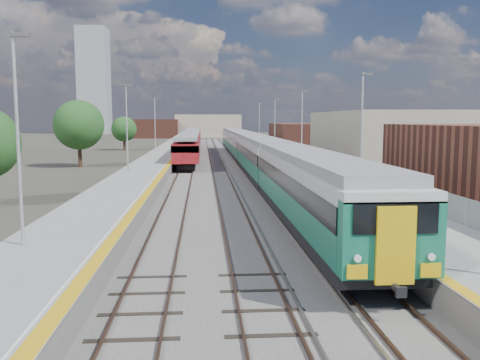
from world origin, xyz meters
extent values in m
plane|color=#47443A|center=(0.00, 50.00, 0.00)|extent=(320.00, 320.00, 0.00)
cube|color=#565451|center=(-2.25, 52.50, 0.03)|extent=(10.50, 155.00, 0.06)
cube|color=#4C3323|center=(0.78, 55.00, 0.11)|extent=(0.07, 160.00, 0.14)
cube|color=#4C3323|center=(2.22, 55.00, 0.11)|extent=(0.07, 160.00, 0.14)
cube|color=#4C3323|center=(-2.72, 55.00, 0.11)|extent=(0.07, 160.00, 0.14)
cube|color=#4C3323|center=(-1.28, 55.00, 0.11)|extent=(0.07, 160.00, 0.14)
cube|color=#4C3323|center=(-6.22, 55.00, 0.11)|extent=(0.07, 160.00, 0.14)
cube|color=#4C3323|center=(-4.78, 55.00, 0.11)|extent=(0.07, 160.00, 0.14)
cube|color=gray|center=(0.45, 55.00, 0.10)|extent=(0.08, 160.00, 0.10)
cube|color=gray|center=(-0.95, 55.00, 0.10)|extent=(0.08, 160.00, 0.10)
cube|color=slate|center=(5.25, 52.50, 0.50)|extent=(4.70, 155.00, 1.00)
cube|color=gray|center=(5.25, 52.50, 1.00)|extent=(4.70, 155.00, 0.03)
cube|color=gold|center=(3.15, 52.50, 1.02)|extent=(0.40, 155.00, 0.01)
cube|color=gray|center=(7.45, 52.50, 1.60)|extent=(0.06, 155.00, 1.20)
cylinder|color=#9EA0A3|center=(6.60, 22.00, 4.77)|extent=(0.12, 0.12, 7.50)
cube|color=#4C4C4F|center=(6.85, 22.00, 8.42)|extent=(0.70, 0.18, 0.14)
cylinder|color=#9EA0A3|center=(6.60, 42.00, 4.77)|extent=(0.12, 0.12, 7.50)
cube|color=#4C4C4F|center=(6.85, 42.00, 8.42)|extent=(0.70, 0.18, 0.14)
cylinder|color=#9EA0A3|center=(6.60, 62.00, 4.77)|extent=(0.12, 0.12, 7.50)
cube|color=#4C4C4F|center=(6.85, 62.00, 8.42)|extent=(0.70, 0.18, 0.14)
cylinder|color=#9EA0A3|center=(6.60, 82.00, 4.77)|extent=(0.12, 0.12, 7.50)
cube|color=#4C4C4F|center=(6.85, 82.00, 8.42)|extent=(0.70, 0.18, 0.14)
cube|color=slate|center=(-9.05, 52.50, 0.50)|extent=(4.30, 155.00, 1.00)
cube|color=gray|center=(-9.05, 52.50, 1.00)|extent=(4.30, 155.00, 0.03)
cube|color=gold|center=(-7.15, 52.50, 1.02)|extent=(0.45, 155.00, 0.01)
cube|color=silver|center=(-7.50, 52.50, 1.03)|extent=(0.08, 155.00, 0.01)
cylinder|color=#9EA0A3|center=(-10.20, 8.00, 4.77)|extent=(0.12, 0.12, 7.50)
cube|color=#4C4C4F|center=(-9.95, 8.00, 8.42)|extent=(0.70, 0.18, 0.14)
cylinder|color=#9EA0A3|center=(-10.20, 34.00, 4.77)|extent=(0.12, 0.12, 7.50)
cube|color=#4C4C4F|center=(-9.95, 34.00, 8.42)|extent=(0.70, 0.18, 0.14)
cylinder|color=#9EA0A3|center=(-10.20, 60.00, 4.77)|extent=(0.12, 0.12, 7.50)
cube|color=#4C4C4F|center=(-9.95, 60.00, 8.42)|extent=(0.70, 0.18, 0.14)
cube|color=gray|center=(16.00, 45.00, 3.20)|extent=(11.00, 22.00, 6.40)
cube|color=brown|center=(13.00, 78.00, 2.40)|extent=(8.00, 18.00, 4.80)
cube|color=gray|center=(-2.00, 150.00, 3.50)|extent=(20.00, 14.00, 7.00)
cube|color=brown|center=(-18.00, 145.00, 2.80)|extent=(14.00, 12.00, 5.60)
cube|color=gray|center=(-45.00, 190.00, 20.00)|extent=(11.00, 11.00, 40.00)
cube|color=black|center=(1.50, 13.40, 0.91)|extent=(2.81, 20.16, 0.48)
cube|color=#115744|center=(1.50, 13.40, 1.74)|extent=(2.92, 20.16, 1.18)
cube|color=black|center=(1.50, 13.40, 2.67)|extent=(2.98, 20.16, 0.81)
cube|color=#BCBEBF|center=(1.50, 13.40, 3.31)|extent=(2.92, 20.16, 0.50)
cube|color=gray|center=(1.50, 13.40, 3.74)|extent=(2.58, 20.16, 0.41)
cube|color=black|center=(1.50, 34.07, 0.91)|extent=(2.81, 20.16, 0.48)
cube|color=#115744|center=(1.50, 34.07, 1.74)|extent=(2.92, 20.16, 1.18)
cube|color=black|center=(1.50, 34.07, 2.67)|extent=(2.98, 20.16, 0.81)
cube|color=#BCBEBF|center=(1.50, 34.07, 3.31)|extent=(2.92, 20.16, 0.50)
cube|color=gray|center=(1.50, 34.07, 3.74)|extent=(2.58, 20.16, 0.41)
cube|color=black|center=(1.50, 54.73, 0.91)|extent=(2.81, 20.16, 0.48)
cube|color=#115744|center=(1.50, 54.73, 1.74)|extent=(2.92, 20.16, 1.18)
cube|color=black|center=(1.50, 54.73, 2.67)|extent=(2.98, 20.16, 0.81)
cube|color=#BCBEBF|center=(1.50, 54.73, 3.31)|extent=(2.92, 20.16, 0.50)
cube|color=gray|center=(1.50, 54.73, 3.74)|extent=(2.58, 20.16, 0.41)
cube|color=black|center=(1.50, 75.39, 0.91)|extent=(2.81, 20.16, 0.48)
cube|color=#115744|center=(1.50, 75.39, 1.74)|extent=(2.92, 20.16, 1.18)
cube|color=black|center=(1.50, 75.39, 2.67)|extent=(2.98, 20.16, 0.81)
cube|color=#BCBEBF|center=(1.50, 75.39, 3.31)|extent=(2.92, 20.16, 0.50)
cube|color=gray|center=(1.50, 75.39, 3.74)|extent=(2.58, 20.16, 0.41)
cube|color=#115744|center=(1.50, 3.06, 2.22)|extent=(2.90, 0.62, 2.17)
cube|color=black|center=(1.50, 2.74, 2.84)|extent=(2.38, 0.06, 0.83)
cube|color=gold|center=(1.50, 2.68, 2.12)|extent=(1.09, 0.10, 2.17)
cube|color=black|center=(-5.50, 50.29, 0.47)|extent=(1.88, 16.01, 0.65)
cube|color=maroon|center=(-5.50, 50.29, 2.03)|extent=(2.78, 18.84, 1.98)
cube|color=black|center=(-5.50, 50.29, 2.53)|extent=(2.84, 18.84, 0.69)
cube|color=gray|center=(-5.50, 50.29, 3.52)|extent=(2.48, 18.84, 0.40)
cube|color=black|center=(-5.50, 69.62, 0.47)|extent=(1.88, 16.01, 0.65)
cube|color=maroon|center=(-5.50, 69.62, 2.03)|extent=(2.78, 18.84, 1.98)
cube|color=black|center=(-5.50, 69.62, 2.53)|extent=(2.84, 18.84, 0.69)
cube|color=gray|center=(-5.50, 69.62, 3.52)|extent=(2.48, 18.84, 0.40)
cube|color=black|center=(-5.50, 88.96, 0.47)|extent=(1.88, 16.01, 0.65)
cube|color=maroon|center=(-5.50, 88.96, 2.03)|extent=(2.78, 18.84, 1.98)
cube|color=black|center=(-5.50, 88.96, 2.53)|extent=(2.84, 18.84, 0.69)
cube|color=gray|center=(-5.50, 88.96, 3.52)|extent=(2.48, 18.84, 0.40)
cylinder|color=#382619|center=(-17.97, 49.66, 1.36)|extent=(0.44, 0.44, 2.71)
sphere|color=#23491C|center=(-17.97, 49.66, 4.90)|extent=(5.73, 5.73, 5.73)
cylinder|color=#382619|center=(-17.79, 82.23, 1.06)|extent=(0.44, 0.44, 2.12)
sphere|color=#23491C|center=(-17.79, 82.23, 3.82)|extent=(4.47, 4.47, 4.47)
cylinder|color=#382619|center=(23.29, 67.53, 1.00)|extent=(0.44, 0.44, 2.00)
sphere|color=#23491C|center=(23.29, 67.53, 3.62)|extent=(4.23, 4.23, 4.23)
camera|label=1|loc=(-3.70, -10.43, 5.52)|focal=38.00mm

